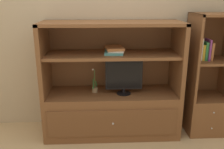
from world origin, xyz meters
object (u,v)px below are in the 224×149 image
at_px(tv_monitor, 124,77).
at_px(potted_plant, 95,89).
at_px(upright_book_row, 204,50).
at_px(media_console, 112,99).
at_px(magazine_stack, 114,50).
at_px(bookshelf_tall, 206,95).

distance_m(tv_monitor, potted_plant, 0.41).
bearing_deg(potted_plant, upright_book_row, -0.79).
relative_size(media_console, potted_plant, 5.47).
distance_m(magazine_stack, upright_book_row, 1.10).
bearing_deg(tv_monitor, media_console, 155.74).
relative_size(magazine_stack, bookshelf_tall, 0.20).
xyz_separation_m(magazine_stack, upright_book_row, (1.10, 0.00, -0.01)).
distance_m(media_console, magazine_stack, 0.64).
xyz_separation_m(magazine_stack, bookshelf_tall, (1.20, 0.01, -0.60)).
height_order(bookshelf_tall, upright_book_row, bookshelf_tall).
bearing_deg(bookshelf_tall, upright_book_row, -173.63).
distance_m(media_console, potted_plant, 0.26).
bearing_deg(media_console, bookshelf_tall, 0.20).
distance_m(media_console, upright_book_row, 1.29).
relative_size(media_console, tv_monitor, 3.70).
height_order(potted_plant, bookshelf_tall, bookshelf_tall).
height_order(media_console, bookshelf_tall, bookshelf_tall).
xyz_separation_m(tv_monitor, bookshelf_tall, (1.09, 0.07, -0.28)).
relative_size(potted_plant, upright_book_row, 1.09).
relative_size(bookshelf_tall, upright_book_row, 5.43).
bearing_deg(media_console, upright_book_row, -0.38).
bearing_deg(potted_plant, media_console, -2.94).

